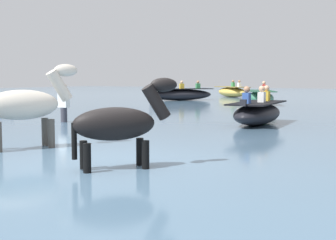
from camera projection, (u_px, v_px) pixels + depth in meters
The scene contains 9 objects.
ground_plane at pixel (105, 187), 7.59m from camera, with size 120.00×120.00×0.00m, color #84755B.
water_surface at pixel (277, 123), 16.26m from camera, with size 90.00×90.00×0.42m, color slate.
horse_lead_black at pixel (119, 127), 6.93m from camera, with size 1.30×1.43×1.79m.
horse_trailing_pinto at pixel (26, 107), 8.93m from camera, with size 1.14×1.85×2.07m.
boat_distant_east at pixel (181, 94), 28.08m from camera, with size 3.54×3.85×1.20m.
boat_near_port at pixel (261, 97), 23.79m from camera, with size 2.73×4.16×1.20m.
boat_far_inshore at pixel (258, 113), 13.57m from camera, with size 1.30×3.12×1.14m.
boat_near_starboard at pixel (232, 92), 33.20m from camera, with size 3.51×3.36×1.21m.
person_onlooker_left at pixel (64, 108), 14.26m from camera, with size 0.33×0.22×1.63m.
Camera 1 is at (4.54, -6.00, 1.79)m, focal length 49.47 mm.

